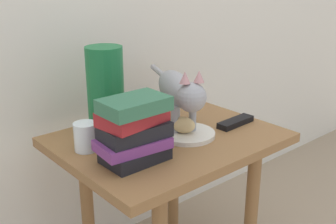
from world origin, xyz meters
TOP-DOWN VIEW (x-y plane):
  - side_table at (0.00, 0.00)m, footprint 0.68×0.53m
  - plate at (0.04, -0.04)m, footprint 0.18×0.18m
  - bread_roll at (0.03, -0.04)m, footprint 0.09×0.10m
  - cat at (0.06, 0.02)m, footprint 0.23×0.45m
  - book_stack at (-0.19, -0.08)m, footprint 0.21×0.14m
  - green_vase at (-0.12, 0.17)m, footprint 0.12×0.12m
  - candle_jar at (-0.26, 0.07)m, footprint 0.07×0.07m
  - tv_remote at (0.24, -0.08)m, footprint 0.15×0.05m

SIDE VIEW (x-z plane):
  - side_table at x=0.00m, z-range 0.19..0.77m
  - plate at x=0.04m, z-range 0.58..0.59m
  - tv_remote at x=0.24m, z-range 0.58..0.60m
  - candle_jar at x=-0.26m, z-range 0.57..0.66m
  - bread_roll at x=0.03m, z-range 0.59..0.64m
  - book_stack at x=-0.19m, z-range 0.58..0.77m
  - cat at x=0.06m, z-range 0.60..0.83m
  - green_vase at x=-0.12m, z-range 0.58..0.86m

